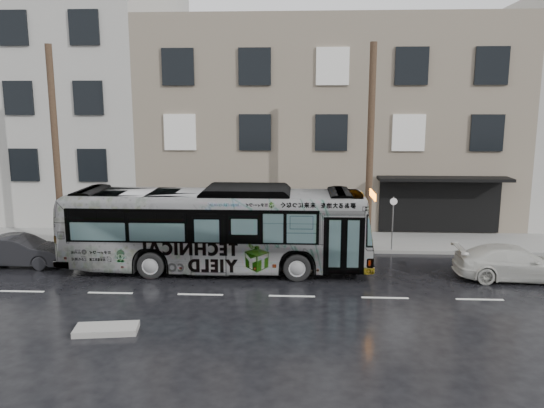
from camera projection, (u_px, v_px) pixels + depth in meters
The scene contains 10 objects.
ground at pixel (212, 273), 20.97m from camera, with size 120.00×120.00×0.00m, color black.
sidewalk at pixel (228, 240), 25.77m from camera, with size 90.00×3.60×0.15m, color gray.
building_taupe at pixel (325, 123), 32.19m from camera, with size 20.00×12.00×11.00m, color #756A5A.
utility_pole_front at pixel (370, 149), 23.04m from camera, with size 0.30×0.30×9.00m, color #463423.
utility_pole_rear at pixel (56, 148), 23.74m from camera, with size 0.30×0.30×9.00m, color #463423.
sign_post at pixel (393, 223), 23.59m from camera, with size 0.06×0.06×2.40m, color slate.
bus at pixel (217, 229), 21.06m from camera, with size 2.85×12.17×3.39m, color #B2B2B2.
white_sedan at pixel (514, 263), 20.06m from camera, with size 1.80×4.43×1.29m, color #B5B4AC.
dark_sedan at pixel (20, 251), 21.76m from camera, with size 1.35×3.86×1.27m, color black.
slush_pile at pixel (107, 329), 15.41m from camera, with size 1.80×0.80×0.18m, color gray.
Camera 1 is at (3.39, -19.98, 6.48)m, focal length 35.00 mm.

